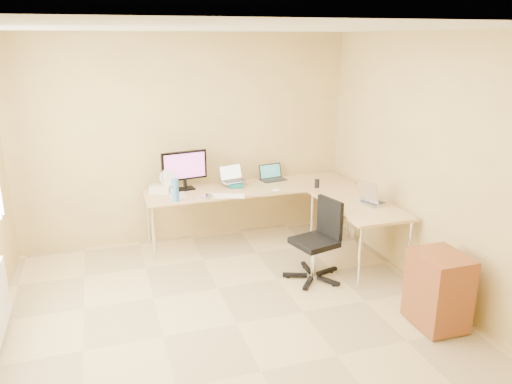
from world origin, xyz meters
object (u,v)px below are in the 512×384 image
object	(u,v)px
desk_fan	(168,181)
office_chair	(314,236)
laptop_center	(233,174)
keyboard	(227,196)
cabinet	(438,290)
desk_return	(357,233)
mug	(175,192)
laptop_return	(374,194)
desk_main	(251,214)
laptop_black	(273,173)
water_bottle	(175,190)
monitor	(184,170)

from	to	relation	value
desk_fan	office_chair	world-z (taller)	desk_fan
laptop_center	keyboard	world-z (taller)	laptop_center
cabinet	desk_return	bearing A→B (deg)	92.07
keyboard	office_chair	distance (m)	1.20
mug	desk_fan	bearing A→B (deg)	101.64
desk_fan	laptop_return	distance (m)	2.45
desk_main	laptop_return	distance (m)	1.62
laptop_black	mug	size ratio (longest dim) A/B	3.42
desk_main	laptop_black	xyz separation A→B (m)	(0.37, 0.20, 0.47)
laptop_return	mug	bearing A→B (deg)	44.01
desk_main	desk_fan	distance (m)	1.14
cabinet	desk_main	bearing A→B (deg)	113.19
mug	water_bottle	xyz separation A→B (m)	(-0.02, -0.20, 0.09)
laptop_center	office_chair	size ratio (longest dim) A/B	0.36
laptop_black	cabinet	bearing A→B (deg)	-85.50
laptop_black	monitor	bearing A→B (deg)	173.42
mug	desk_fan	distance (m)	0.24
laptop_center	laptop_black	xyz separation A→B (m)	(0.56, 0.06, -0.05)
desk_main	desk_return	world-z (taller)	same
laptop_return	laptop_black	bearing A→B (deg)	9.90
monitor	keyboard	distance (m)	0.65
mug	monitor	bearing A→B (deg)	54.04
desk_return	desk_fan	bearing A→B (deg)	150.44
monitor	laptop_return	bearing A→B (deg)	-40.45
monitor	laptop_center	xyz separation A→B (m)	(0.62, -0.01, -0.10)
water_bottle	laptop_return	size ratio (longest dim) A/B	0.80
desk_main	office_chair	bearing A→B (deg)	-75.32
monitor	laptop_return	xyz separation A→B (m)	(1.93, -1.20, -0.13)
desk_fan	office_chair	xyz separation A→B (m)	(1.34, -1.37, -0.36)
monitor	desk_return	bearing A→B (deg)	-41.28
laptop_center	desk_fan	xyz separation A→B (m)	(-0.83, -0.00, -0.02)
office_chair	laptop_return	bearing A→B (deg)	-1.79
desk_main	laptop_return	bearing A→B (deg)	-43.21
desk_return	office_chair	size ratio (longest dim) A/B	1.45
water_bottle	office_chair	xyz separation A→B (m)	(1.32, -0.95, -0.37)
desk_return	keyboard	xyz separation A→B (m)	(-1.37, 0.70, 0.38)
desk_return	laptop_center	bearing A→B (deg)	135.73
laptop_black	mug	bearing A→B (deg)	-177.37
laptop_black	keyboard	distance (m)	0.91
desk_fan	laptop_return	bearing A→B (deg)	-21.94
laptop_black	desk_fan	bearing A→B (deg)	173.45
keyboard	mug	size ratio (longest dim) A/B	4.58
office_chair	monitor	bearing A→B (deg)	114.95
laptop_center	laptop_return	distance (m)	1.77
laptop_center	mug	xyz separation A→B (m)	(-0.79, -0.22, -0.10)
mug	office_chair	size ratio (longest dim) A/B	0.11
laptop_black	desk_fan	distance (m)	1.39
desk_return	water_bottle	distance (m)	2.15
desk_main	desk_return	size ratio (longest dim) A/B	2.04
cabinet	water_bottle	bearing A→B (deg)	133.73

